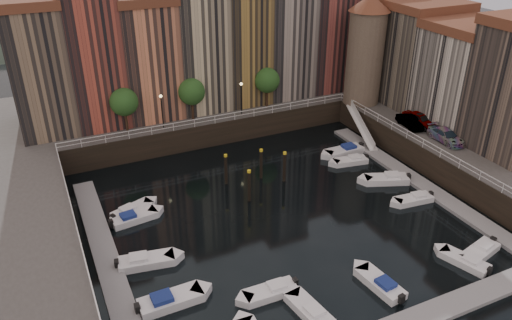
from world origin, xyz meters
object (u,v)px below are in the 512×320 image
car_b (410,123)px  car_c (446,136)px  corner_tower (366,48)px  boat_left_2 (145,261)px  car_a (420,120)px  gangway (361,126)px  mooring_pilings (255,172)px  boat_left_1 (169,301)px

car_b → car_c: bearing=-70.6°
car_b → car_c: size_ratio=0.85×
car_b → corner_tower: bearing=99.2°
boat_left_2 → car_b: bearing=22.5°
boat_left_2 → car_a: size_ratio=1.06×
corner_tower → gangway: size_ratio=1.66×
mooring_pilings → car_c: size_ratio=1.30×
car_b → boat_left_2: bearing=-159.1°
boat_left_1 → mooring_pilings: bearing=43.6°
mooring_pilings → car_c: car_c is taller
car_a → car_c: bearing=-102.4°
corner_tower → boat_left_2: corner_tower is taller
boat_left_1 → car_a: car_a is taller
boat_left_2 → car_c: (34.56, 2.89, 3.32)m
car_c → car_a: bearing=87.6°
car_a → car_c: car_a is taller
car_c → car_b: bearing=103.8°
corner_tower → car_b: (0.20, -9.41, -6.53)m
corner_tower → boat_left_1: corner_tower is taller
car_b → car_c: car_c is taller
boat_left_1 → car_a: size_ratio=1.09×
boat_left_1 → boat_left_2: (-0.50, 5.30, -0.02)m
mooring_pilings → car_a: (21.24, -0.36, 2.14)m
car_b → car_c: (0.97, -4.79, 0.02)m
boat_left_2 → car_c: bearing=14.4°
boat_left_2 → car_c: size_ratio=1.04×
car_a → car_b: bearing=164.7°
car_c → boat_left_1: bearing=-164.1°
mooring_pilings → boat_left_1: (-13.21, -13.16, -1.26)m
corner_tower → car_b: bearing=-88.8°
corner_tower → gangway: (-2.90, -4.50, -8.28)m
boat_left_2 → corner_tower: bearing=36.7°
gangway → car_c: size_ratio=1.75×
mooring_pilings → car_a: size_ratio=1.33×
car_b → mooring_pilings: bearing=-172.5°
boat_left_2 → car_c: car_c is taller
gangway → mooring_pilings: size_ratio=1.34×
boat_left_1 → car_b: 35.70m
gangway → car_a: car_a is taller
mooring_pilings → gangway: bearing=15.8°
corner_tower → boat_left_1: size_ratio=2.71×
car_a → boat_left_1: bearing=-167.2°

